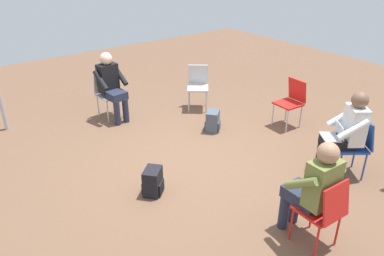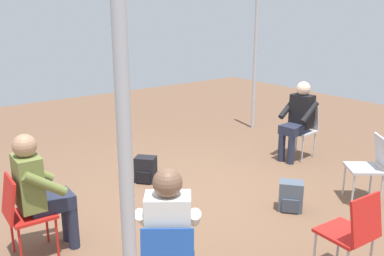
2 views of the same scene
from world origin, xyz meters
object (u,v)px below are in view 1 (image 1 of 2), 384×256
(chair_west, at_px, (324,209))
(person_in_black, at_px, (111,83))
(person_in_olive, at_px, (314,186))
(backpack_near_laptop_user, at_px, (213,122))
(chair_southwest, at_px, (356,143))
(person_with_laptop, at_px, (346,130))
(chair_east, at_px, (107,91))
(chair_south, at_px, (291,100))
(chair_southeast, at_px, (198,84))
(backpack_by_empty_chair, at_px, (153,183))

(chair_west, relative_size, person_in_black, 0.69)
(person_in_olive, height_order, backpack_near_laptop_user, person_in_olive)
(chair_southwest, distance_m, person_with_laptop, 0.26)
(person_in_black, relative_size, backpack_near_laptop_user, 3.44)
(chair_west, distance_m, chair_east, 4.48)
(chair_south, bearing_deg, backpack_near_laptop_user, 64.66)
(chair_southwest, xyz_separation_m, backpack_near_laptop_user, (2.23, 0.69, -0.34))
(chair_southwest, bearing_deg, person_with_laptop, 90.00)
(chair_west, relative_size, chair_southeast, 1.00)
(chair_southwest, distance_m, person_in_olive, 1.63)
(chair_southeast, distance_m, person_in_black, 1.66)
(person_with_laptop, bearing_deg, chair_south, 11.83)
(chair_south, relative_size, person_in_olive, 0.69)
(chair_south, height_order, chair_west, same)
(chair_southeast, bearing_deg, person_in_olive, 109.08)
(chair_east, height_order, person_with_laptop, person_with_laptop)
(backpack_by_empty_chair, bearing_deg, person_in_black, -14.95)
(backpack_near_laptop_user, bearing_deg, chair_southwest, -162.82)
(person_in_black, relative_size, person_in_olive, 1.00)
(person_in_black, relative_size, backpack_by_empty_chair, 3.44)
(chair_west, xyz_separation_m, person_in_black, (4.30, 0.27, 0.20))
(chair_west, height_order, person_in_olive, person_in_olive)
(chair_southeast, height_order, backpack_by_empty_chair, chair_southeast)
(chair_south, height_order, person_in_olive, person_in_olive)
(chair_south, xyz_separation_m, chair_east, (2.31, 2.39, 0.00))
(person_in_black, bearing_deg, person_in_olive, 88.37)
(person_with_laptop, xyz_separation_m, person_in_olive, (-0.53, 1.42, 0.00))
(person_in_olive, height_order, backpack_by_empty_chair, person_in_olive)
(chair_east, xyz_separation_m, person_in_olive, (-4.30, -0.29, 0.20))
(chair_east, xyz_separation_m, backpack_by_empty_chair, (-2.58, 0.63, -0.34))
(chair_west, xyz_separation_m, chair_southeast, (3.78, -1.30, 0.00))
(chair_southeast, relative_size, person_in_black, 0.69)
(person_in_black, distance_m, person_in_olive, 4.14)
(chair_west, height_order, chair_southeast, same)
(chair_east, height_order, person_in_black, person_in_black)
(chair_south, xyz_separation_m, chair_southeast, (1.63, 0.80, 0.00))
(chair_south, bearing_deg, chair_southeast, 29.56)
(chair_east, xyz_separation_m, person_in_black, (-0.17, -0.02, 0.20))
(chair_west, bearing_deg, backpack_by_empty_chair, 118.44)
(chair_south, relative_size, person_in_black, 0.69)
(chair_south, height_order, backpack_near_laptop_user, chair_south)
(chair_southwest, xyz_separation_m, person_in_black, (3.70, 1.84, 0.20))
(chair_east, distance_m, person_in_black, 0.26)
(chair_south, xyz_separation_m, chair_west, (-2.16, 2.10, 0.00))
(person_in_olive, relative_size, backpack_by_empty_chair, 3.44)
(chair_southeast, distance_m, backpack_near_laptop_user, 1.10)
(chair_southeast, relative_size, backpack_by_empty_chair, 2.36)
(chair_southeast, xyz_separation_m, person_with_laptop, (-3.09, -0.13, 0.20))
(chair_south, height_order, chair_southwest, same)
(chair_south, xyz_separation_m, person_in_black, (2.15, 2.37, 0.20))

